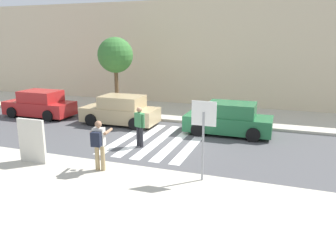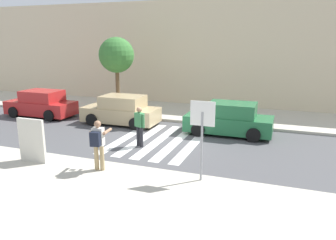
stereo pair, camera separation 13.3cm
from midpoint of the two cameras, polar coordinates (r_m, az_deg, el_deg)
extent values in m
plane|color=#4C4C4F|center=(14.69, -1.67, -3.80)|extent=(120.00, 120.00, 0.00)
cube|color=beige|center=(9.62, -15.91, -13.84)|extent=(60.00, 6.00, 0.14)
cube|color=beige|center=(20.18, 4.66, 1.26)|extent=(60.00, 4.80, 0.14)
cube|color=beige|center=(23.98, 7.71, 11.46)|extent=(56.00, 4.00, 7.00)
cube|color=silver|center=(15.50, -6.90, -2.93)|extent=(0.44, 5.20, 0.01)
cube|color=silver|center=(15.17, -4.20, -3.24)|extent=(0.44, 5.20, 0.01)
cube|color=silver|center=(14.87, -1.39, -3.57)|extent=(0.44, 5.20, 0.01)
cube|color=silver|center=(14.61, 1.54, -3.89)|extent=(0.44, 5.20, 0.01)
cube|color=silver|center=(14.38, 4.57, -4.21)|extent=(0.44, 5.20, 0.01)
cylinder|color=gray|center=(10.16, 6.25, -4.68)|extent=(0.07, 0.07, 2.20)
cube|color=white|center=(9.89, 6.43, 1.12)|extent=(0.76, 0.03, 0.76)
cube|color=red|center=(9.91, 6.45, 1.14)|extent=(0.66, 0.02, 0.66)
cylinder|color=tan|center=(11.38, -12.02, -6.37)|extent=(0.15, 0.15, 0.88)
cylinder|color=tan|center=(11.30, -11.09, -6.47)|extent=(0.15, 0.15, 0.88)
cube|color=silver|center=(11.11, -11.74, -2.84)|extent=(0.41, 0.29, 0.60)
sphere|color=#A37556|center=(11.00, -11.85, -0.69)|extent=(0.23, 0.23, 0.23)
cylinder|color=#A37556|center=(11.36, -12.43, -1.79)|extent=(0.18, 0.59, 0.10)
cylinder|color=#A37556|center=(11.17, -10.19, -1.95)|extent=(0.18, 0.59, 0.10)
cube|color=black|center=(11.42, -10.97, -1.48)|extent=(0.15, 0.12, 0.10)
cube|color=black|center=(10.92, -12.22, -3.27)|extent=(0.34, 0.24, 0.48)
cylinder|color=#232328|center=(14.04, -4.94, -2.81)|extent=(0.15, 0.15, 0.88)
cylinder|color=#232328|center=(13.90, -4.38, -2.97)|extent=(0.15, 0.15, 0.88)
cube|color=#3D844C|center=(13.78, -4.72, 0.06)|extent=(0.44, 0.37, 0.60)
sphere|color=#A37556|center=(13.68, -4.75, 1.81)|extent=(0.23, 0.23, 0.23)
cylinder|color=#3D844C|center=(13.95, -5.39, 0.14)|extent=(0.10, 0.10, 0.58)
cylinder|color=#3D844C|center=(13.61, -4.03, -0.19)|extent=(0.10, 0.10, 0.58)
cube|color=red|center=(20.82, -21.06, 2.06)|extent=(4.10, 1.70, 0.76)
cube|color=red|center=(20.60, -20.91, 3.94)|extent=(2.20, 1.56, 0.64)
cube|color=slate|center=(21.31, -23.10, 4.04)|extent=(0.10, 1.50, 0.54)
cube|color=slate|center=(19.98, -18.80, 3.83)|extent=(0.10, 1.50, 0.51)
cylinder|color=black|center=(21.11, -25.12, 1.24)|extent=(0.64, 0.22, 0.64)
cylinder|color=black|center=(22.31, -22.06, 2.16)|extent=(0.64, 0.22, 0.64)
cylinder|color=black|center=(19.41, -19.80, 0.73)|extent=(0.64, 0.22, 0.64)
cylinder|color=black|center=(20.71, -16.82, 1.75)|extent=(0.64, 0.22, 0.64)
cube|color=tan|center=(17.82, -8.03, 0.99)|extent=(4.10, 1.70, 0.76)
cube|color=tan|center=(17.60, -7.67, 3.18)|extent=(2.20, 1.56, 0.64)
cube|color=slate|center=(18.12, -10.67, 3.37)|extent=(0.10, 1.50, 0.54)
cube|color=slate|center=(17.18, -4.80, 2.99)|extent=(0.10, 1.50, 0.51)
cylinder|color=black|center=(17.79, -12.91, 0.06)|extent=(0.64, 0.22, 0.64)
cylinder|color=black|center=(19.19, -10.17, 1.20)|extent=(0.64, 0.22, 0.64)
cylinder|color=black|center=(16.57, -5.49, -0.66)|extent=(0.64, 0.22, 0.64)
cylinder|color=black|center=(18.07, -3.18, 0.61)|extent=(0.64, 0.22, 0.64)
cube|color=#236B3D|center=(15.98, 10.70, -0.61)|extent=(4.10, 1.70, 0.76)
cube|color=#236B3D|center=(15.80, 11.35, 1.80)|extent=(2.20, 1.56, 0.64)
cube|color=slate|center=(15.99, 7.56, 2.10)|extent=(0.10, 1.50, 0.54)
cube|color=slate|center=(15.68, 14.85, 1.52)|extent=(0.10, 1.50, 0.51)
cylinder|color=black|center=(15.47, 5.49, -1.70)|extent=(0.64, 0.22, 0.64)
cylinder|color=black|center=(17.07, 6.95, -0.26)|extent=(0.64, 0.22, 0.64)
cylinder|color=black|center=(15.07, 14.89, -2.55)|extent=(0.64, 0.22, 0.64)
cylinder|color=black|center=(16.70, 15.46, -0.99)|extent=(0.64, 0.22, 0.64)
cylinder|color=brown|center=(20.40, -8.56, 5.45)|extent=(0.24, 0.24, 2.77)
sphere|color=#387533|center=(20.21, -8.77, 11.12)|extent=(2.12, 2.12, 2.12)
cube|color=beige|center=(12.68, -22.36, -3.31)|extent=(1.10, 0.10, 1.60)
cube|color=#5199B2|center=(12.72, -22.19, -3.25)|extent=(0.96, 0.02, 1.46)
camera|label=1|loc=(0.07, -89.73, 0.07)|focal=35.00mm
camera|label=2|loc=(0.07, 90.27, -0.07)|focal=35.00mm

